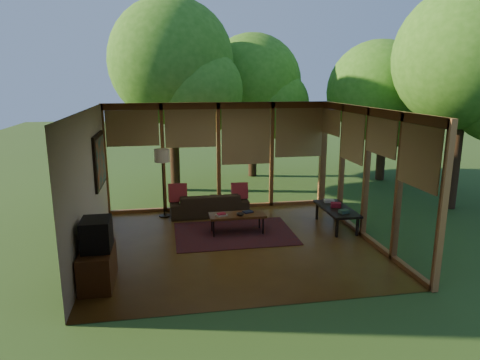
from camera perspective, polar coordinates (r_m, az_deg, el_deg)
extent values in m
plane|color=brown|center=(8.74, -0.65, -8.52)|extent=(5.50, 5.50, 0.00)
plane|color=white|center=(8.14, -0.70, 9.43)|extent=(5.50, 5.50, 0.00)
cube|color=beige|center=(8.35, -19.63, -0.63)|extent=(0.04, 5.00, 2.70)
cube|color=beige|center=(5.97, 3.29, -5.24)|extent=(5.50, 0.04, 2.70)
cube|color=brown|center=(10.76, -2.87, 3.11)|extent=(5.50, 0.12, 2.70)
cube|color=brown|center=(9.18, 16.50, 0.81)|extent=(0.12, 5.00, 2.70)
plane|color=#304F1D|center=(18.81, 19.82, 2.52)|extent=(40.00, 40.00, 0.00)
cylinder|color=#331F12|center=(12.70, -8.93, 9.30)|extent=(0.28, 0.28, 4.80)
sphere|color=#2C6216|center=(12.69, -9.15, 15.32)|extent=(3.54, 3.54, 3.54)
cylinder|color=#331F12|center=(14.57, 1.65, 8.42)|extent=(0.28, 0.28, 4.03)
sphere|color=#2C6216|center=(14.52, 1.68, 12.82)|extent=(3.20, 3.20, 3.20)
cylinder|color=#331F12|center=(11.97, 27.29, 7.86)|extent=(0.28, 0.28, 4.84)
sphere|color=#2C6216|center=(11.95, 27.98, 14.25)|extent=(3.46, 3.46, 3.46)
cylinder|color=#331F12|center=(14.58, 17.65, 7.09)|extent=(0.28, 0.28, 3.66)
sphere|color=#2C6216|center=(14.52, 17.93, 11.08)|extent=(3.24, 3.24, 3.24)
cube|color=maroon|center=(9.29, -0.76, -7.12)|extent=(2.53, 1.79, 0.01)
imported|color=#34281A|center=(10.49, -4.15, -3.21)|extent=(1.90, 0.78, 0.55)
cube|color=maroon|center=(10.31, -8.30, -1.73)|extent=(0.44, 0.24, 0.46)
cube|color=maroon|center=(10.46, -0.06, -1.49)|extent=(0.40, 0.21, 0.42)
cube|color=#B9B2A8|center=(9.10, -2.50, -4.69)|extent=(0.26, 0.23, 0.03)
cube|color=maroon|center=(9.09, -2.50, -4.53)|extent=(0.19, 0.16, 0.03)
cube|color=#161D33|center=(9.31, 1.06, -4.26)|extent=(0.24, 0.21, 0.03)
ellipsoid|color=black|center=(9.10, 0.04, -4.54)|extent=(0.16, 0.16, 0.07)
cube|color=#5A3218|center=(7.41, -18.44, -10.88)|extent=(0.50, 1.00, 0.60)
cube|color=black|center=(7.20, -18.60, -6.88)|extent=(0.45, 0.55, 0.50)
cube|color=#335947|center=(9.43, 13.70, -4.09)|extent=(0.23, 0.19, 0.07)
cube|color=maroon|center=(9.82, 12.66, -3.26)|extent=(0.25, 0.22, 0.10)
cube|color=#B9B2A8|center=(10.18, 11.80, -2.74)|extent=(0.25, 0.20, 0.06)
cylinder|color=black|center=(10.58, -10.04, -4.72)|extent=(0.26, 0.26, 0.03)
cylinder|color=black|center=(10.37, -10.21, -0.64)|extent=(0.03, 0.03, 1.52)
cylinder|color=beige|center=(10.22, -10.37, 3.23)|extent=(0.36, 0.36, 0.30)
cube|color=#5A3218|center=(9.20, -0.37, -4.73)|extent=(1.20, 0.50, 0.05)
cylinder|color=black|center=(9.03, -3.51, -6.53)|extent=(0.03, 0.03, 0.38)
cylinder|color=black|center=(9.21, 3.09, -6.14)|extent=(0.03, 0.03, 0.38)
cylinder|color=black|center=(9.37, -3.77, -5.80)|extent=(0.03, 0.03, 0.38)
cylinder|color=black|center=(9.54, 2.60, -5.44)|extent=(0.03, 0.03, 0.38)
cube|color=black|center=(9.80, 12.75, -3.76)|extent=(0.60, 1.40, 0.05)
cube|color=black|center=(9.26, 12.79, -6.27)|extent=(0.05, 0.05, 0.40)
cube|color=black|center=(9.44, 15.38, -6.04)|extent=(0.05, 0.05, 0.40)
cube|color=black|center=(10.31, 10.22, -4.12)|extent=(0.05, 0.05, 0.40)
cube|color=black|center=(10.48, 12.59, -3.95)|extent=(0.05, 0.05, 0.40)
cube|color=black|center=(9.66, -18.25, 2.50)|extent=(0.05, 1.35, 1.15)
cube|color=#185F6C|center=(9.66, -18.07, 2.50)|extent=(0.02, 1.20, 1.00)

